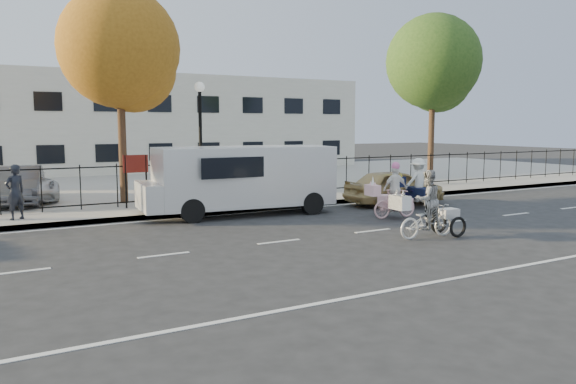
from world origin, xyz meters
TOP-DOWN VIEW (x-y plane):
  - ground at (0.00, 0.00)m, footprint 120.00×120.00m
  - road_markings at (0.00, 0.00)m, footprint 60.00×9.52m
  - curb at (0.00, 5.05)m, footprint 60.00×0.10m
  - sidewalk at (0.00, 6.10)m, footprint 60.00×2.20m
  - parking_lot at (0.00, 15.00)m, footprint 60.00×15.60m
  - iron_fence at (0.00, 7.20)m, footprint 58.00×0.06m
  - building at (0.00, 25.00)m, footprint 34.00×10.00m
  - lamppost at (0.50, 6.80)m, footprint 0.36×0.36m
  - street_sign at (-1.85, 6.80)m, footprint 0.85×0.06m
  - zebra_trike at (3.64, -1.46)m, footprint 2.09×0.80m
  - unicorn_bike at (4.94, 1.41)m, footprint 1.80×1.26m
  - bull_bike at (7.14, 2.75)m, footprint 1.92×1.32m
  - white_van at (1.04, 4.50)m, footprint 6.50×2.68m
  - gold_sedan at (6.99, 3.80)m, footprint 3.95×1.75m
  - pedestrian at (-5.63, 6.07)m, footprint 0.72×0.63m
  - lot_car_b at (-5.17, 10.65)m, footprint 2.50×4.62m
  - lot_car_c at (-5.25, 9.77)m, footprint 2.07×4.26m
  - lot_car_d at (5.53, 9.85)m, footprint 2.92×4.52m
  - tree_mid at (-1.80, 8.26)m, footprint 4.25×4.25m
  - tree_east at (12.61, 7.75)m, footprint 4.44×4.44m

SIDE VIEW (x-z plane):
  - ground at x=0.00m, z-range 0.00..0.00m
  - road_markings at x=0.00m, z-range 0.00..0.01m
  - curb at x=0.00m, z-range 0.00..0.15m
  - sidewalk at x=0.00m, z-range 0.00..0.15m
  - parking_lot at x=0.00m, z-range 0.00..0.15m
  - gold_sedan at x=6.99m, z-range 0.00..1.32m
  - unicorn_bike at x=4.94m, z-range -0.23..1.57m
  - zebra_trike at x=3.64m, z-range -0.21..1.59m
  - bull_bike at x=7.14m, z-range -0.18..1.60m
  - lot_car_b at x=-5.17m, z-range 0.15..1.38m
  - lot_car_c at x=-5.25m, z-range 0.15..1.50m
  - lot_car_d at x=5.53m, z-range 0.15..1.58m
  - iron_fence at x=0.00m, z-range 0.15..1.65m
  - pedestrian at x=-5.63m, z-range 0.15..1.80m
  - white_van at x=1.04m, z-range 0.12..2.36m
  - street_sign at x=-1.85m, z-range 0.52..2.32m
  - building at x=0.00m, z-range 0.00..6.00m
  - lamppost at x=0.50m, z-range 0.95..5.28m
  - tree_mid at x=-1.80m, z-range 1.56..9.36m
  - tree_east at x=12.61m, z-range 1.63..9.76m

